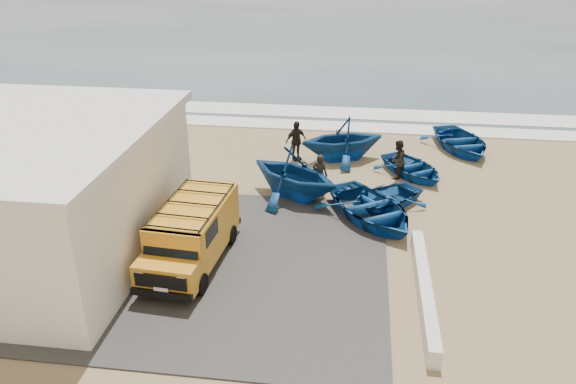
{
  "coord_description": "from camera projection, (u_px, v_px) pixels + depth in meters",
  "views": [
    {
      "loc": [
        2.87,
        -16.79,
        9.73
      ],
      "look_at": [
        0.5,
        1.04,
        1.2
      ],
      "focal_mm": 35.0,
      "sensor_mm": 36.0,
      "label": 1
    }
  ],
  "objects": [
    {
      "name": "slab",
      "position": [
        198.0,
        261.0,
        17.99
      ],
      "size": [
        12.0,
        10.0,
        0.05
      ],
      "primitive_type": "cube",
      "color": "#3B3836",
      "rests_on": "ground"
    },
    {
      "name": "boat_near_right",
      "position": [
        383.0,
        198.0,
        21.4
      ],
      "size": [
        4.11,
        4.06,
        0.7
      ],
      "primitive_type": "imported",
      "rotation": [
        0.0,
        0.0,
        -0.82
      ],
      "color": "navy",
      "rests_on": "ground"
    },
    {
      "name": "building",
      "position": [
        25.0,
        191.0,
        17.73
      ],
      "size": [
        8.4,
        9.4,
        4.3
      ],
      "color": "white",
      "rests_on": "ground"
    },
    {
      "name": "boat_far_right",
      "position": [
        461.0,
        141.0,
        26.79
      ],
      "size": [
        4.12,
        4.93,
        0.88
      ],
      "primitive_type": "imported",
      "rotation": [
        0.0,
        0.0,
        0.29
      ],
      "color": "navy",
      "rests_on": "ground"
    },
    {
      "name": "boat_far_left",
      "position": [
        342.0,
        139.0,
        25.48
      ],
      "size": [
        4.77,
        4.49,
        2.01
      ],
      "primitive_type": "imported",
      "rotation": [
        0.0,
        0.0,
        -1.19
      ],
      "color": "navy",
      "rests_on": "ground"
    },
    {
      "name": "surf_line",
      "position": [
        306.0,
        125.0,
        30.29
      ],
      "size": [
        180.0,
        1.6,
        0.06
      ],
      "primitive_type": "cube",
      "color": "white",
      "rests_on": "ground"
    },
    {
      "name": "boat_mid_left",
      "position": [
        294.0,
        173.0,
        21.82
      ],
      "size": [
        5.23,
        5.06,
        2.11
      ],
      "primitive_type": "imported",
      "rotation": [
        0.0,
        0.0,
        1.01
      ],
      "color": "navy",
      "rests_on": "ground"
    },
    {
      "name": "fisherman_front",
      "position": [
        320.0,
        175.0,
        22.13
      ],
      "size": [
        0.72,
        0.57,
        1.73
      ],
      "primitive_type": "imported",
      "rotation": [
        0.0,
        0.0,
        2.87
      ],
      "color": "black",
      "rests_on": "ground"
    },
    {
      "name": "surf_wash",
      "position": [
        310.0,
        112.0,
        32.53
      ],
      "size": [
        180.0,
        2.2,
        0.04
      ],
      "primitive_type": "cube",
      "color": "white",
      "rests_on": "ground"
    },
    {
      "name": "fisherman_back",
      "position": [
        296.0,
        141.0,
        25.48
      ],
      "size": [
        1.11,
        1.05,
        1.84
      ],
      "primitive_type": "imported",
      "rotation": [
        0.0,
        0.0,
        0.71
      ],
      "color": "black",
      "rests_on": "ground"
    },
    {
      "name": "ocean",
      "position": [
        342.0,
        13.0,
        69.71
      ],
      "size": [
        180.0,
        88.0,
        0.01
      ],
      "primitive_type": "cube",
      "color": "#385166",
      "rests_on": "ground"
    },
    {
      "name": "fisherman_middle",
      "position": [
        397.0,
        160.0,
        23.62
      ],
      "size": [
        0.96,
        1.03,
        1.69
      ],
      "primitive_type": "imported",
      "rotation": [
        0.0,
        0.0,
        -2.07
      ],
      "color": "black",
      "rests_on": "ground"
    },
    {
      "name": "van",
      "position": [
        192.0,
        232.0,
        17.55
      ],
      "size": [
        2.19,
        4.79,
        2.0
      ],
      "rotation": [
        0.0,
        0.0,
        -0.08
      ],
      "color": "orange",
      "rests_on": "ground"
    },
    {
      "name": "boat_mid_right",
      "position": [
        412.0,
        168.0,
        24.06
      ],
      "size": [
        3.97,
        4.23,
        0.71
      ],
      "primitive_type": "imported",
      "rotation": [
        0.0,
        0.0,
        0.6
      ],
      "color": "navy",
      "rests_on": "ground"
    },
    {
      "name": "ground",
      "position": [
        270.0,
        235.0,
        19.55
      ],
      "size": [
        160.0,
        160.0,
        0.0
      ],
      "primitive_type": "plane",
      "color": "#977F58"
    },
    {
      "name": "parapet",
      "position": [
        424.0,
        289.0,
        16.15
      ],
      "size": [
        0.35,
        6.0,
        0.55
      ],
      "primitive_type": "cube",
      "color": "silver",
      "rests_on": "ground"
    },
    {
      "name": "boat_near_left",
      "position": [
        371.0,
        209.0,
        20.36
      ],
      "size": [
        5.06,
        5.44,
        0.92
      ],
      "primitive_type": "imported",
      "rotation": [
        0.0,
        0.0,
        0.57
      ],
      "color": "navy",
      "rests_on": "ground"
    }
  ]
}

